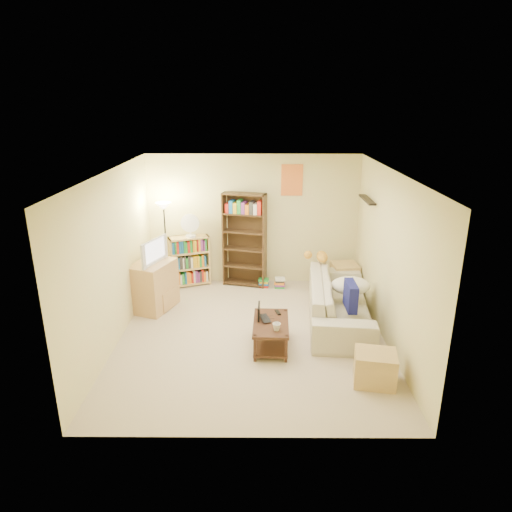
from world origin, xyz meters
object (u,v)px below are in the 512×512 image
laptop (268,318)px  side_table (344,277)px  television (151,251)px  coffee_table (271,331)px  desk_fan (190,225)px  tall_bookshelf (244,238)px  end_cabinet (375,368)px  mug (277,327)px  sofa (339,301)px  short_bookshelf (189,261)px  floor_lamp (164,221)px  tv_stand (153,286)px  tabby_cat (320,256)px

laptop → side_table: size_ratio=0.63×
television → coffee_table: bearing=-103.0°
desk_fan → side_table: bearing=-4.6°
tall_bookshelf → end_cabinet: 3.79m
coffee_table → tall_bookshelf: tall_bookshelf is taller
mug → tall_bookshelf: size_ratio=0.07×
tall_bookshelf → television: bearing=-130.8°
sofa → tall_bookshelf: 2.28m
laptop → tall_bookshelf: size_ratio=0.19×
coffee_table → side_table: size_ratio=1.74×
short_bookshelf → floor_lamp: (-0.38, -0.27, 0.86)m
tv_stand → floor_lamp: floor_lamp is taller
laptop → end_cabinet: size_ratio=0.66×
coffee_table → tv_stand: 2.38m
mug → sofa: bearing=46.6°
tall_bookshelf → floor_lamp: size_ratio=1.07×
tall_bookshelf → end_cabinet: tall_bookshelf is taller
sofa → television: bearing=87.2°
tabby_cat → short_bookshelf: size_ratio=0.56×
sofa → short_bookshelf: size_ratio=2.51×
tv_stand → desk_fan: (0.52, 1.03, 0.79)m
laptop → end_cabinet: 1.67m
tabby_cat → desk_fan: (-2.37, 0.54, 0.42)m
television → tabby_cat: bearing=-59.8°
short_bookshelf → side_table: size_ratio=1.84×
television → desk_fan: (0.52, 1.03, 0.16)m
tall_bookshelf → short_bookshelf: bearing=-166.0°
tv_stand → end_cabinet: 3.96m
floor_lamp → tall_bookshelf: bearing=10.7°
sofa → tall_bookshelf: size_ratio=1.36×
sofa → desk_fan: desk_fan is taller
tv_stand → desk_fan: 1.40m
desk_fan → end_cabinet: desk_fan is taller
tall_bookshelf → floor_lamp: bearing=-155.4°
side_table → floor_lamp: bearing=179.8°
tall_bookshelf → end_cabinet: size_ratio=3.53×
tall_bookshelf → tabby_cat: bearing=-9.4°
mug → end_cabinet: 1.40m
desk_fan → television: bearing=-116.7°
desk_fan → tv_stand: bearing=-116.7°
laptop → short_bookshelf: (-1.47, 2.30, 0.07)m
laptop → mug: size_ratio=2.72×
television → side_table: size_ratio=1.35×
tabby_cat → laptop: bearing=-119.1°
laptop → side_table: 2.51m
tv_stand → short_bookshelf: bearing=87.2°
laptop → desk_fan: 2.78m
sofa → mug: 1.54m
tall_bookshelf → floor_lamp: (-1.44, -0.27, 0.39)m
desk_fan → floor_lamp: 0.50m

